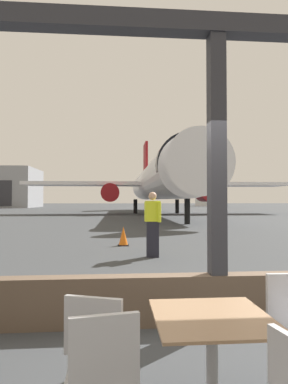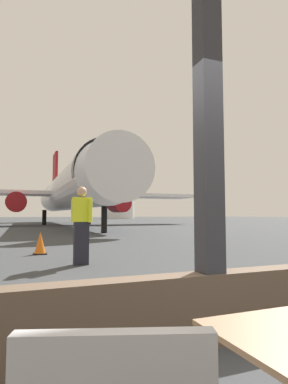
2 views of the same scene
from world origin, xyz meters
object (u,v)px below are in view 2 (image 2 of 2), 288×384
object	(u,v)px
airplane	(70,191)
fuel_storage_tank	(119,210)
ground_crew_worker	(81,224)
traffic_cone	(40,244)

from	to	relation	value
airplane	fuel_storage_tank	xyz separation A→B (m)	(20.09, 49.05, -1.26)
ground_crew_worker	traffic_cone	distance (m)	2.46
airplane	traffic_cone	size ratio (longest dim) A/B	58.66
ground_crew_worker	airplane	bearing A→B (deg)	82.50
traffic_cone	fuel_storage_tank	size ratio (longest dim) A/B	0.08
airplane	ground_crew_worker	size ratio (longest dim) A/B	21.19
traffic_cone	airplane	bearing A→B (deg)	80.07
airplane	traffic_cone	distance (m)	24.59
airplane	ground_crew_worker	bearing A→B (deg)	-97.50
ground_crew_worker	traffic_cone	world-z (taller)	ground_crew_worker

